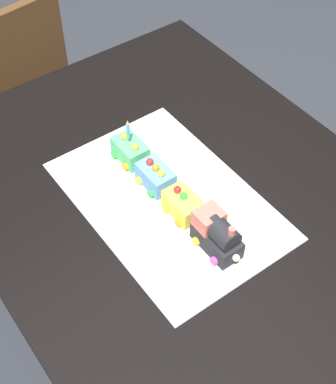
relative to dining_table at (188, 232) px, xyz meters
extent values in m
plane|color=#2D3038|center=(0.00, 0.00, -0.63)|extent=(8.00, 8.00, 0.00)
cube|color=black|center=(0.00, 0.00, 0.09)|extent=(1.40, 1.00, 0.03)
cube|color=black|center=(0.64, -0.44, -0.28)|extent=(0.07, 0.07, 0.71)
cube|color=brown|center=(1.10, 0.07, -0.19)|extent=(0.45, 0.45, 0.04)
cube|color=brown|center=(0.92, 0.05, 0.03)|extent=(0.09, 0.40, 0.40)
cube|color=brown|center=(1.29, -0.07, -0.42)|extent=(0.04, 0.04, 0.42)
cube|color=brown|center=(0.95, -0.12, -0.42)|extent=(0.04, 0.04, 0.42)
cube|color=brown|center=(0.91, 0.22, -0.42)|extent=(0.04, 0.04, 0.42)
cube|color=silver|center=(0.05, 0.03, 0.11)|extent=(0.60, 0.40, 0.00)
cube|color=#232328|center=(-0.14, 0.03, 0.14)|extent=(0.12, 0.06, 0.05)
cylinder|color=#232328|center=(-0.16, 0.03, 0.18)|extent=(0.08, 0.05, 0.05)
cube|color=#F27260|center=(-0.11, 0.03, 0.18)|extent=(0.06, 0.06, 0.04)
cylinder|color=#F27260|center=(-0.18, 0.03, 0.21)|extent=(0.02, 0.02, 0.03)
sphere|color=#F4EFCC|center=(-0.21, 0.03, 0.14)|extent=(0.02, 0.02, 0.02)
cylinder|color=green|center=(-0.17, -0.01, 0.12)|extent=(0.02, 0.01, 0.02)
cylinder|color=red|center=(-0.11, -0.01, 0.12)|extent=(0.02, 0.01, 0.02)
cylinder|color=#D84CB2|center=(-0.17, 0.06, 0.12)|extent=(0.02, 0.01, 0.02)
cylinder|color=yellow|center=(-0.11, 0.06, 0.12)|extent=(0.02, 0.01, 0.02)
cube|color=#F4E04C|center=(-0.01, 0.03, 0.14)|extent=(0.10, 0.06, 0.06)
cylinder|color=red|center=(-0.04, -0.01, 0.12)|extent=(0.02, 0.01, 0.02)
cylinder|color=red|center=(0.02, -0.01, 0.12)|extent=(0.02, 0.01, 0.02)
cylinder|color=orange|center=(-0.04, 0.06, 0.12)|extent=(0.02, 0.01, 0.02)
cylinder|color=yellow|center=(0.02, 0.06, 0.12)|extent=(0.02, 0.01, 0.02)
sphere|color=green|center=(-0.01, 0.03, 0.17)|extent=(0.02, 0.02, 0.02)
sphere|color=red|center=(0.02, 0.03, 0.17)|extent=(0.02, 0.02, 0.02)
cube|color=#669EEA|center=(0.11, 0.03, 0.14)|extent=(0.10, 0.06, 0.06)
cylinder|color=#4C59D8|center=(0.08, -0.01, 0.12)|extent=(0.02, 0.01, 0.02)
cylinder|color=#4C59D8|center=(0.14, -0.01, 0.12)|extent=(0.02, 0.01, 0.02)
cylinder|color=green|center=(0.08, 0.06, 0.12)|extent=(0.02, 0.01, 0.02)
cylinder|color=yellow|center=(0.14, 0.06, 0.12)|extent=(0.02, 0.01, 0.02)
sphere|color=red|center=(0.13, 0.03, 0.17)|extent=(0.02, 0.02, 0.02)
sphere|color=yellow|center=(0.08, 0.03, 0.17)|extent=(0.02, 0.02, 0.02)
sphere|color=orange|center=(0.11, 0.03, 0.17)|extent=(0.02, 0.02, 0.02)
cube|color=#59CC7A|center=(0.23, 0.03, 0.14)|extent=(0.10, 0.06, 0.06)
cylinder|color=yellow|center=(0.20, -0.01, 0.12)|extent=(0.02, 0.01, 0.02)
cylinder|color=green|center=(0.25, -0.01, 0.12)|extent=(0.02, 0.01, 0.02)
cylinder|color=orange|center=(0.20, 0.06, 0.12)|extent=(0.02, 0.01, 0.02)
cylinder|color=green|center=(0.25, 0.06, 0.12)|extent=(0.02, 0.01, 0.02)
sphere|color=yellow|center=(0.20, 0.03, 0.17)|extent=(0.02, 0.02, 0.02)
sphere|color=yellow|center=(0.25, 0.03, 0.17)|extent=(0.02, 0.02, 0.02)
cylinder|color=#4CA5E5|center=(0.23, 0.03, 0.21)|extent=(0.01, 0.01, 0.05)
cone|color=yellow|center=(0.23, 0.03, 0.24)|extent=(0.01, 0.01, 0.01)
camera|label=1|loc=(-0.72, 0.59, 1.21)|focal=53.26mm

